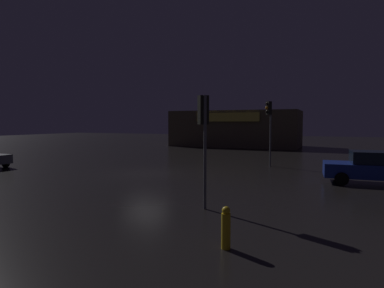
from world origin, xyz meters
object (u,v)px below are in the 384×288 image
object	(u,v)px
traffic_signal_cross_left	(203,122)
fire_hydrant	(226,228)
traffic_signal_opposite	(269,117)
car_near	(374,167)
store_building	(236,129)

from	to	relation	value
traffic_signal_cross_left	fire_hydrant	size ratio (longest dim) A/B	3.85
traffic_signal_cross_left	fire_hydrant	distance (m)	4.44
traffic_signal_opposite	car_near	world-z (taller)	traffic_signal_opposite
fire_hydrant	car_near	bearing A→B (deg)	68.77
car_near	fire_hydrant	bearing A→B (deg)	-111.23
traffic_signal_opposite	car_near	bearing A→B (deg)	-37.53
traffic_signal_cross_left	car_near	bearing A→B (deg)	51.29
traffic_signal_opposite	store_building	bearing A→B (deg)	112.23
car_near	fire_hydrant	world-z (taller)	car_near
traffic_signal_opposite	car_near	distance (m)	7.78
traffic_signal_opposite	fire_hydrant	world-z (taller)	traffic_signal_opposite
traffic_signal_opposite	fire_hydrant	bearing A→B (deg)	-83.53
traffic_signal_opposite	traffic_signal_cross_left	world-z (taller)	traffic_signal_opposite
traffic_signal_cross_left	car_near	world-z (taller)	traffic_signal_cross_left
store_building	traffic_signal_cross_left	xyz separation A→B (m)	(7.24, -29.87, 0.76)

